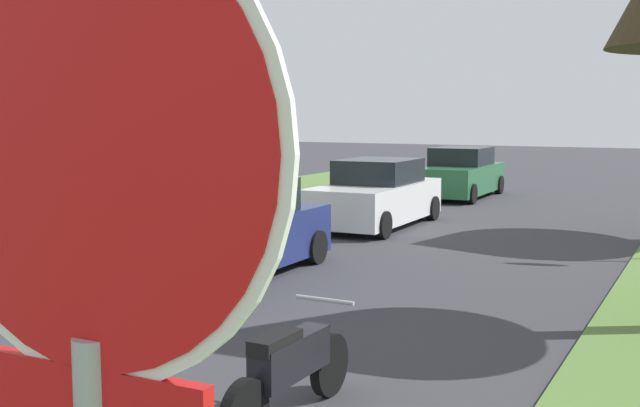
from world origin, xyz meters
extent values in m
cylinder|color=white|center=(4.05, -1.72, 2.62)|extent=(0.81, 0.02, 0.81)
cylinder|color=red|center=(4.05, -1.72, 2.62)|extent=(0.76, 0.04, 0.76)
cube|color=navy|center=(-2.23, 7.86, 0.59)|extent=(1.88, 4.42, 0.85)
cube|color=black|center=(-2.23, 8.08, 1.29)|extent=(1.63, 2.05, 0.56)
cylinder|color=black|center=(-1.34, 6.22, 0.30)|extent=(0.21, 0.60, 0.60)
cylinder|color=black|center=(-3.08, 6.20, 0.30)|extent=(0.21, 0.60, 0.60)
cylinder|color=black|center=(-1.38, 9.52, 0.30)|extent=(0.21, 0.60, 0.60)
cylinder|color=black|center=(-3.12, 9.50, 0.30)|extent=(0.21, 0.60, 0.60)
cube|color=white|center=(-2.26, 14.24, 0.59)|extent=(1.88, 4.42, 0.85)
cube|color=black|center=(-2.27, 14.46, 1.29)|extent=(1.63, 2.05, 0.56)
cylinder|color=black|center=(-1.37, 12.61, 0.30)|extent=(0.21, 0.60, 0.60)
cylinder|color=black|center=(-3.11, 12.58, 0.30)|extent=(0.21, 0.60, 0.60)
cylinder|color=black|center=(-1.42, 15.91, 0.30)|extent=(0.21, 0.60, 0.60)
cylinder|color=black|center=(-3.16, 15.88, 0.30)|extent=(0.21, 0.60, 0.60)
cube|color=#28663D|center=(-2.42, 21.32, 0.59)|extent=(1.88, 4.42, 0.85)
cube|color=black|center=(-2.42, 21.54, 1.29)|extent=(1.63, 2.05, 0.56)
cylinder|color=black|center=(-1.53, 19.69, 0.30)|extent=(0.21, 0.60, 0.60)
cylinder|color=black|center=(-3.27, 19.66, 0.30)|extent=(0.21, 0.60, 0.60)
cylinder|color=black|center=(-1.57, 22.99, 0.30)|extent=(0.21, 0.60, 0.60)
cylinder|color=black|center=(-3.31, 22.96, 0.30)|extent=(0.21, 0.60, 0.60)
cylinder|color=black|center=(1.77, 3.77, 0.30)|extent=(0.11, 0.60, 0.60)
cube|color=black|center=(1.75, 3.05, 0.58)|extent=(0.26, 1.02, 0.36)
cube|color=black|center=(1.75, 2.80, 0.78)|extent=(0.23, 0.56, 0.12)
cylinder|color=#9EA0A5|center=(1.77, 3.67, 0.95)|extent=(0.60, 0.05, 0.04)
camera|label=1|loc=(5.00, -2.71, 2.68)|focal=44.21mm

